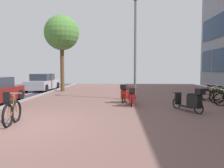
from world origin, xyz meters
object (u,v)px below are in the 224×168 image
(bicycle_foreground, at_px, (11,112))
(bicycle_rack_06, at_px, (211,94))
(scooter_mid, at_px, (191,101))
(bicycle_rack_05, at_px, (213,95))
(street_tree, at_px, (62,33))
(scooter_near, at_px, (132,97))
(parked_car_far, at_px, (43,83))
(scooter_far, at_px, (126,94))
(lamp_post, at_px, (135,43))
(bicycle_rack_04, at_px, (223,97))

(bicycle_foreground, bearing_deg, bicycle_rack_06, 34.16)
(bicycle_foreground, xyz_separation_m, scooter_mid, (6.52, 2.28, 0.06))
(bicycle_rack_05, height_order, street_tree, street_tree)
(bicycle_rack_05, height_order, scooter_near, same)
(bicycle_rack_05, distance_m, street_tree, 12.07)
(scooter_mid, height_order, parked_car_far, parked_car_far)
(scooter_far, height_order, lamp_post, lamp_post)
(bicycle_foreground, xyz_separation_m, street_tree, (-1.15, 10.68, 4.29))
(scooter_mid, distance_m, street_tree, 12.13)
(bicycle_foreground, height_order, parked_car_far, parked_car_far)
(parked_car_far, bearing_deg, lamp_post, -35.34)
(bicycle_rack_05, height_order, lamp_post, lamp_post)
(scooter_near, bearing_deg, bicycle_foreground, -137.13)
(bicycle_rack_04, distance_m, bicycle_rack_06, 1.50)
(bicycle_rack_04, bearing_deg, scooter_mid, -136.47)
(bicycle_rack_06, xyz_separation_m, street_tree, (-10.08, 4.62, 4.36))
(bicycle_rack_06, xyz_separation_m, scooter_near, (-4.79, -2.22, 0.09))
(scooter_mid, height_order, scooter_far, scooter_mid)
(scooter_mid, xyz_separation_m, parked_car_far, (-9.51, 8.98, 0.19))
(scooter_mid, bearing_deg, bicycle_rack_04, 43.53)
(bicycle_rack_05, xyz_separation_m, scooter_far, (-4.88, -0.46, 0.13))
(bicycle_foreground, xyz_separation_m, parked_car_far, (-2.99, 11.26, 0.26))
(bicycle_foreground, bearing_deg, scooter_far, 51.50)
(scooter_near, height_order, parked_car_far, parked_car_far)
(scooter_near, distance_m, street_tree, 9.64)
(scooter_mid, bearing_deg, bicycle_rack_06, 57.46)
(lamp_post, relative_size, street_tree, 0.98)
(bicycle_foreground, height_order, bicycle_rack_04, bicycle_foreground)
(bicycle_rack_04, relative_size, scooter_far, 0.79)
(scooter_near, bearing_deg, bicycle_rack_05, 17.67)
(scooter_mid, relative_size, parked_car_far, 0.40)
(bicycle_rack_06, relative_size, scooter_near, 0.71)
(bicycle_foreground, bearing_deg, lamp_post, 53.53)
(scooter_near, relative_size, scooter_mid, 1.09)
(bicycle_rack_04, height_order, lamp_post, lamp_post)
(bicycle_foreground, xyz_separation_m, scooter_far, (3.86, 4.85, 0.06))
(bicycle_rack_06, distance_m, parked_car_far, 13.01)
(bicycle_rack_04, distance_m, street_tree, 12.56)
(bicycle_foreground, distance_m, scooter_far, 6.20)
(bicycle_foreground, height_order, scooter_near, bicycle_foreground)
(bicycle_rack_05, xyz_separation_m, scooter_mid, (-2.22, -3.03, 0.13))
(scooter_mid, bearing_deg, bicycle_foreground, -160.72)
(bicycle_foreground, relative_size, street_tree, 0.23)
(bicycle_foreground, distance_m, bicycle_rack_05, 10.23)
(bicycle_foreground, bearing_deg, scooter_mid, 19.28)
(bicycle_foreground, relative_size, parked_car_far, 0.35)
(parked_car_far, bearing_deg, bicycle_foreground, -75.15)
(bicycle_rack_05, bearing_deg, bicycle_rack_04, -76.89)
(bicycle_rack_06, xyz_separation_m, lamp_post, (-4.50, -0.06, 2.98))
(parked_car_far, bearing_deg, scooter_mid, -43.37)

